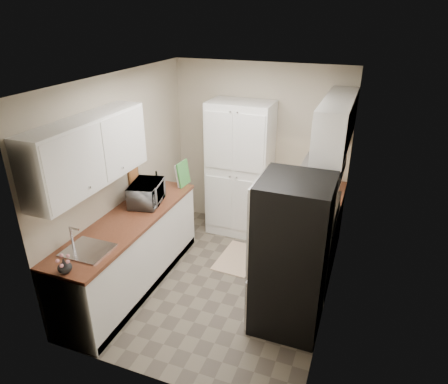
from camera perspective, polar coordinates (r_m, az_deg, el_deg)
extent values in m
plane|color=#665B4C|center=(5.20, -0.53, -12.51)|extent=(3.20, 3.20, 0.00)
cube|color=beige|center=(5.97, 5.05, 6.10)|extent=(2.60, 0.04, 2.50)
cube|color=beige|center=(3.32, -10.89, -10.77)|extent=(2.60, 0.04, 2.50)
cube|color=beige|center=(5.14, -14.23, 2.24)|extent=(0.04, 3.20, 2.50)
cube|color=beige|center=(4.30, 15.77, -2.48)|extent=(0.04, 3.20, 2.50)
cube|color=white|center=(4.19, -0.66, 15.82)|extent=(2.60, 3.20, 0.04)
cube|color=white|center=(4.29, -18.72, 5.47)|extent=(0.33, 1.60, 0.70)
cube|color=white|center=(4.85, 15.72, 8.77)|extent=(0.33, 1.55, 0.58)
cube|color=#99999E|center=(4.57, 13.85, 3.09)|extent=(0.45, 0.76, 0.13)
cube|color=#B7B7BC|center=(4.31, -18.89, -7.88)|extent=(0.45, 0.40, 0.02)
cube|color=brown|center=(5.31, -12.82, 2.31)|extent=(0.02, 0.22, 0.22)
cube|color=white|center=(5.86, 2.29, 3.18)|extent=(0.90, 0.55, 2.00)
cube|color=white|center=(5.03, -13.06, -8.56)|extent=(0.60, 2.30, 0.88)
cube|color=brown|center=(4.80, -13.58, -3.96)|extent=(0.63, 2.33, 0.04)
cube|color=white|center=(5.75, 13.12, -4.08)|extent=(0.60, 0.80, 0.88)
cube|color=brown|center=(5.55, 13.57, 0.08)|extent=(0.63, 0.83, 0.04)
cube|color=#B7B7BC|center=(5.06, 11.50, -8.07)|extent=(0.64, 0.76, 0.90)
cube|color=black|center=(4.83, 11.96, -3.43)|extent=(0.66, 0.78, 0.03)
cube|color=black|center=(4.76, 15.51, -2.85)|extent=(0.06, 0.76, 0.22)
cube|color=tan|center=(4.94, 7.06, -7.20)|extent=(0.01, 0.16, 0.42)
cube|color=#F3EBC7|center=(5.15, 7.73, -5.86)|extent=(0.01, 0.16, 0.42)
cube|color=#B7B7BC|center=(4.18, 9.57, -9.03)|extent=(0.70, 0.72, 1.70)
imported|color=silver|center=(5.05, -11.01, -0.18)|extent=(0.45, 0.57, 0.28)
cylinder|color=black|center=(5.34, -9.56, 1.31)|extent=(0.07, 0.07, 0.27)
imported|color=silver|center=(4.03, -21.83, -9.78)|extent=(0.14, 0.14, 0.14)
cube|color=green|center=(5.51, -5.82, 2.65)|extent=(0.03, 0.27, 0.34)
cube|color=#AFAEB3|center=(5.60, 13.44, 1.87)|extent=(0.33, 0.41, 0.23)
cube|color=beige|center=(5.60, 2.01, -9.41)|extent=(0.53, 0.81, 0.01)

